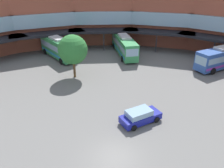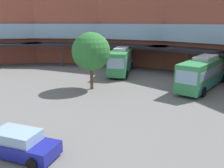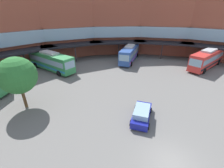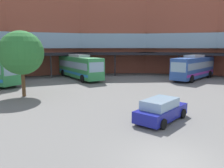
{
  "view_description": "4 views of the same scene",
  "coord_description": "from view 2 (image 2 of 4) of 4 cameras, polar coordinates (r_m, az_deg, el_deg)",
  "views": [
    {
      "loc": [
        1.35,
        -13.82,
        14.15
      ],
      "look_at": [
        -1.32,
        9.46,
        2.3
      ],
      "focal_mm": 34.94,
      "sensor_mm": 36.0,
      "label": 1
    },
    {
      "loc": [
        15.2,
        2.82,
        7.51
      ],
      "look_at": [
        -1.62,
        14.39,
        2.15
      ],
      "focal_mm": 37.72,
      "sensor_mm": 36.0,
      "label": 2
    },
    {
      "loc": [
        -8.7,
        -3.64,
        11.2
      ],
      "look_at": [
        2.53,
        11.41,
        1.94
      ],
      "focal_mm": 24.37,
      "sensor_mm": 36.0,
      "label": 3
    },
    {
      "loc": [
        -4.69,
        -8.21,
        4.97
      ],
      "look_at": [
        0.91,
        14.01,
        1.18
      ],
      "focal_mm": 36.52,
      "sensor_mm": 36.0,
      "label": 4
    }
  ],
  "objects": [
    {
      "name": "bus_0",
      "position": [
        35.72,
        2.22,
        5.76
      ],
      "size": [
        8.95,
        8.94,
        3.86
      ],
      "rotation": [
        0.0,
        0.0,
        5.5
      ],
      "color": "#338C4C",
      "rests_on": "ground"
    },
    {
      "name": "plaza_tree",
      "position": [
        26.61,
        -5.09,
        7.81
      ],
      "size": [
        4.32,
        4.32,
        6.51
      ],
      "color": "brown",
      "rests_on": "ground"
    },
    {
      "name": "parked_car",
      "position": [
        14.94,
        -21.43,
        -13.35
      ],
      "size": [
        4.63,
        4.02,
        1.53
      ],
      "rotation": [
        0.0,
        0.0,
        0.62
      ],
      "color": "navy",
      "rests_on": "ground"
    },
    {
      "name": "station_building",
      "position": [
        27.04,
        21.85,
        13.01
      ],
      "size": [
        79.03,
        37.42,
        14.9
      ],
      "color": "#9E4C38",
      "rests_on": "ground"
    },
    {
      "name": "bus_1",
      "position": [
        29.85,
        21.54,
        2.84
      ],
      "size": [
        5.86,
        11.95,
        3.74
      ],
      "rotation": [
        0.0,
        0.0,
        5.01
      ],
      "color": "#338C4C",
      "rests_on": "ground"
    }
  ]
}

